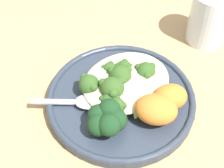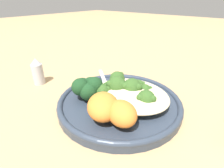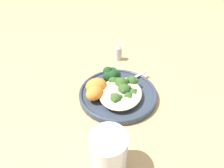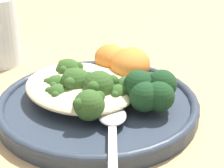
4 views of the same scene
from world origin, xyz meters
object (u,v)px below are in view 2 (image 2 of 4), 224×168
broccoli_stalk_1 (137,94)px  sweet_potato_chunk_1 (122,113)px  quinoa_mound (131,94)px  broccoli_stalk_6 (108,91)px  kale_tuft (87,87)px  broccoli_stalk_5 (116,84)px  broccoli_stalk_0 (138,100)px  sweet_potato_chunk_0 (103,106)px  spoon (106,83)px  salt_shaker (38,72)px  broccoli_stalk_2 (130,89)px  plate (118,101)px  broccoli_stalk_3 (132,90)px  broccoli_stalk_7 (104,94)px  broccoli_stalk_4 (116,88)px

broccoli_stalk_1 → sweet_potato_chunk_1: 0.09m
quinoa_mound → broccoli_stalk_6: (0.04, 0.02, 0.00)m
broccoli_stalk_1 → kale_tuft: bearing=142.7°
broccoli_stalk_5 → kale_tuft: (0.03, 0.06, 0.01)m
broccoli_stalk_0 → sweet_potato_chunk_0: size_ratio=1.43×
kale_tuft → spoon: 0.07m
broccoli_stalk_0 → broccoli_stalk_6: bearing=144.8°
sweet_potato_chunk_0 → sweet_potato_chunk_1: bearing=-169.7°
sweet_potato_chunk_1 → salt_shaker: (0.29, -0.01, -0.01)m
broccoli_stalk_2 → salt_shaker: salt_shaker is taller
broccoli_stalk_2 → broccoli_stalk_5: size_ratio=0.80×
salt_shaker → plate: bearing=-167.6°
broccoli_stalk_1 → quinoa_mound: bearing=150.5°
broccoli_stalk_0 → salt_shaker: 0.29m
plate → sweet_potato_chunk_1: 0.09m
broccoli_stalk_0 → broccoli_stalk_2: (0.03, -0.02, 0.00)m
kale_tuft → spoon: kale_tuft is taller
broccoli_stalk_5 → kale_tuft: kale_tuft is taller
quinoa_mound → broccoli_stalk_3: (0.01, -0.01, -0.00)m
broccoli_stalk_0 → broccoli_stalk_5: bearing=119.6°
broccoli_stalk_1 → broccoli_stalk_5: bearing=107.9°
broccoli_stalk_2 → broccoli_stalk_5: bearing=86.5°
broccoli_stalk_0 → broccoli_stalk_7: 0.07m
broccoli_stalk_6 → sweet_potato_chunk_1: 0.09m
broccoli_stalk_3 → sweet_potato_chunk_1: bearing=-153.7°
broccoli_stalk_5 → broccoli_stalk_6: bearing=153.1°
plate → sweet_potato_chunk_0: size_ratio=3.75×
quinoa_mound → broccoli_stalk_7: bearing=42.9°
broccoli_stalk_3 → broccoli_stalk_6: bearing=137.5°
quinoa_mound → salt_shaker: bearing=14.0°
broccoli_stalk_1 → broccoli_stalk_6: bearing=140.0°
broccoli_stalk_2 → salt_shaker: size_ratio=1.32×
broccoli_stalk_0 → broccoli_stalk_7: (0.07, 0.02, -0.00)m
broccoli_stalk_2 → plate: bearing=137.3°
broccoli_stalk_1 → broccoli_stalk_3: bearing=93.8°
sweet_potato_chunk_1 → spoon: size_ratio=0.54×
quinoa_mound → broccoli_stalk_6: bearing=28.3°
salt_shaker → broccoli_stalk_7: bearing=-173.2°
broccoli_stalk_3 → broccoli_stalk_7: (0.03, 0.05, 0.00)m
broccoli_stalk_3 → sweet_potato_chunk_1: sweet_potato_chunk_1 is taller
broccoli_stalk_3 → broccoli_stalk_0: bearing=-129.3°
broccoli_stalk_0 → kale_tuft: bearing=156.9°
broccoli_stalk_3 → broccoli_stalk_7: bearing=149.0°
broccoli_stalk_7 → broccoli_stalk_6: bearing=-63.1°
broccoli_stalk_5 → sweet_potato_chunk_1: size_ratio=2.01×
broccoli_stalk_5 → sweet_potato_chunk_1: sweet_potato_chunk_1 is taller
broccoli_stalk_4 → sweet_potato_chunk_0: size_ratio=1.33×
plate → broccoli_stalk_1: 0.05m
broccoli_stalk_4 → spoon: broccoli_stalk_4 is taller
broccoli_stalk_0 → broccoli_stalk_1: (0.02, -0.03, -0.00)m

